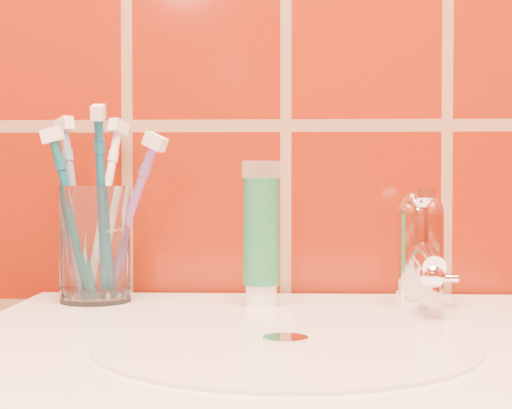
{
  "coord_description": "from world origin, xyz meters",
  "views": [
    {
      "loc": [
        -0.0,
        0.3,
        0.98
      ],
      "look_at": [
        -0.03,
        1.08,
        0.95
      ],
      "focal_mm": 55.0,
      "sensor_mm": 36.0,
      "label": 1
    }
  ],
  "objects": [
    {
      "name": "toothbrush_3",
      "position": [
        -0.17,
        1.12,
        0.94
      ],
      "size": [
        0.15,
        0.13,
        0.19
      ],
      "primitive_type": null,
      "rotation": [
        0.4,
        0.0,
        1.14
      ],
      "color": "#6F4696",
      "rests_on": "glass_tumbler"
    },
    {
      "name": "glass_tumbler",
      "position": [
        -0.2,
        1.12,
        0.91
      ],
      "size": [
        0.09,
        0.09,
        0.12
      ],
      "primitive_type": "cylinder",
      "rotation": [
        0.0,
        0.0,
        0.14
      ],
      "color": "white",
      "rests_on": "pedestal_sink"
    },
    {
      "name": "faucet",
      "position": [
        0.14,
        1.09,
        0.91
      ],
      "size": [
        0.05,
        0.11,
        0.12
      ],
      "color": "white",
      "rests_on": "pedestal_sink"
    },
    {
      "name": "toothbrush_4",
      "position": [
        -0.22,
        1.13,
        0.95
      ],
      "size": [
        0.11,
        0.1,
        0.21
      ],
      "primitive_type": null,
      "rotation": [
        0.23,
        0.0,
        -2.28
      ],
      "color": "#6985BA",
      "rests_on": "glass_tumbler"
    },
    {
      "name": "toothbrush_0",
      "position": [
        -0.22,
        1.11,
        0.94
      ],
      "size": [
        0.08,
        0.07,
        0.19
      ],
      "primitive_type": null,
      "rotation": [
        0.24,
        0.0,
        -1.46
      ],
      "color": "#0C5969",
      "rests_on": "glass_tumbler"
    },
    {
      "name": "toothpaste_tube",
      "position": [
        -0.03,
        1.1,
        0.92
      ],
      "size": [
        0.04,
        0.04,
        0.15
      ],
      "rotation": [
        0.0,
        0.0,
        0.42
      ],
      "color": "white",
      "rests_on": "pedestal_sink"
    },
    {
      "name": "toothbrush_2",
      "position": [
        -0.19,
        1.1,
        0.95
      ],
      "size": [
        0.04,
        0.11,
        0.22
      ],
      "primitive_type": null,
      "rotation": [
        0.22,
        0.0,
        0.08
      ],
      "color": "#0D5372",
      "rests_on": "glass_tumbler"
    },
    {
      "name": "toothbrush_1",
      "position": [
        -0.2,
        1.15,
        0.95
      ],
      "size": [
        0.1,
        0.14,
        0.21
      ],
      "primitive_type": null,
      "rotation": [
        0.29,
        0.0,
        2.7
      ],
      "color": "white",
      "rests_on": "glass_tumbler"
    }
  ]
}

